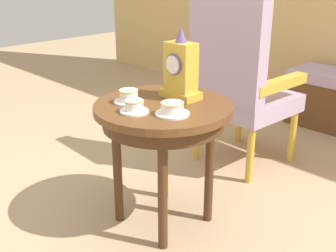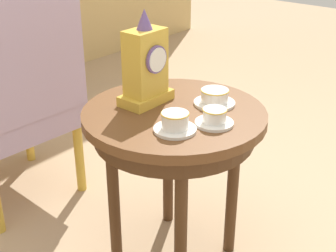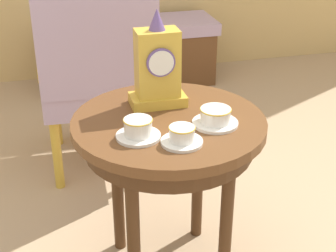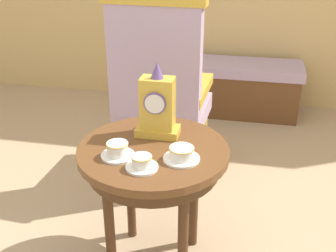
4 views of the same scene
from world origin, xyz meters
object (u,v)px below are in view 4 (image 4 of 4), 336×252
at_px(armchair, 160,89).
at_px(window_bench, 231,87).
at_px(teacup_right, 142,163).
at_px(mantel_clock, 157,107).
at_px(teacup_center, 181,155).
at_px(side_table, 153,164).
at_px(teacup_left, 118,150).

distance_m(armchair, window_bench, 1.23).
relative_size(teacup_right, mantel_clock, 0.38).
bearing_deg(teacup_right, teacup_center, 33.23).
height_order(mantel_clock, window_bench, mantel_clock).
relative_size(mantel_clock, armchair, 0.29).
bearing_deg(armchair, mantel_clock, -78.50).
xyz_separation_m(teacup_right, teacup_center, (0.14, 0.09, 0.00)).
xyz_separation_m(teacup_right, armchair, (-0.13, 0.93, -0.06)).
height_order(teacup_center, armchair, armchair).
bearing_deg(side_table, teacup_right, -91.47).
bearing_deg(teacup_right, side_table, 88.53).
relative_size(armchair, window_bench, 1.00).
relative_size(side_table, teacup_center, 4.35).
bearing_deg(teacup_right, teacup_left, 149.98).
bearing_deg(teacup_center, mantel_clock, 125.01).
height_order(side_table, window_bench, side_table).
distance_m(teacup_center, armchair, 0.89).
distance_m(teacup_center, window_bench, 2.00).
distance_m(teacup_left, mantel_clock, 0.27).
height_order(teacup_right, mantel_clock, mantel_clock).
relative_size(teacup_left, armchair, 0.12).
bearing_deg(side_table, teacup_center, -30.88).
xyz_separation_m(side_table, teacup_left, (-0.12, -0.10, 0.11)).
xyz_separation_m(teacup_left, window_bench, (0.35, 1.98, -0.43)).
bearing_deg(teacup_left, armchair, 91.00).
xyz_separation_m(teacup_center, mantel_clock, (-0.14, 0.20, 0.11)).
bearing_deg(window_bench, side_table, -97.01).
distance_m(teacup_left, armchair, 0.87).
relative_size(teacup_right, window_bench, 0.11).
relative_size(teacup_left, teacup_center, 0.93).
height_order(side_table, teacup_right, teacup_right).
relative_size(side_table, window_bench, 0.56).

